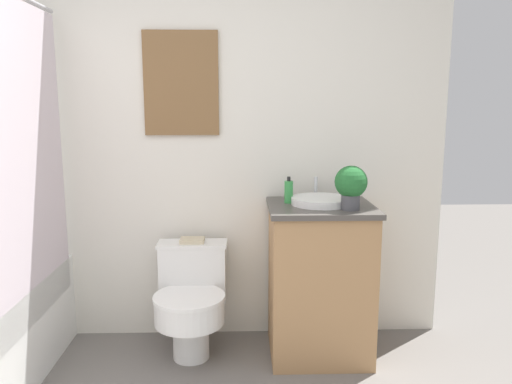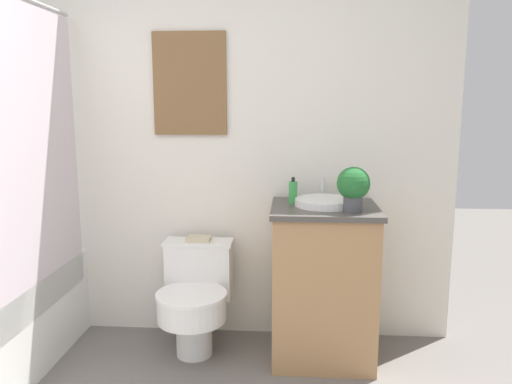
{
  "view_description": "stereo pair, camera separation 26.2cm",
  "coord_description": "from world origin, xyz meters",
  "px_view_note": "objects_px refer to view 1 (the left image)",
  "views": [
    {
      "loc": [
        0.45,
        -1.11,
        1.45
      ],
      "look_at": [
        0.53,
        1.47,
        1.0
      ],
      "focal_mm": 35.0,
      "sensor_mm": 36.0,
      "label": 1
    },
    {
      "loc": [
        0.71,
        -1.1,
        1.45
      ],
      "look_at": [
        0.53,
        1.47,
        1.0
      ],
      "focal_mm": 35.0,
      "sensor_mm": 36.0,
      "label": 2
    }
  ],
  "objects_px": {
    "soap_bottle": "(289,192)",
    "toilet": "(191,298)",
    "book_on_tank": "(192,240)",
    "sink": "(320,201)",
    "potted_plant": "(351,185)"
  },
  "relations": [
    {
      "from": "toilet",
      "to": "sink",
      "type": "bearing_deg",
      "value": 0.7
    },
    {
      "from": "toilet",
      "to": "sink",
      "type": "relative_size",
      "value": 1.73
    },
    {
      "from": "toilet",
      "to": "book_on_tank",
      "type": "distance_m",
      "value": 0.34
    },
    {
      "from": "soap_bottle",
      "to": "book_on_tank",
      "type": "height_order",
      "value": "soap_bottle"
    },
    {
      "from": "toilet",
      "to": "book_on_tank",
      "type": "relative_size",
      "value": 4.47
    },
    {
      "from": "potted_plant",
      "to": "book_on_tank",
      "type": "bearing_deg",
      "value": 162.65
    },
    {
      "from": "soap_bottle",
      "to": "book_on_tank",
      "type": "bearing_deg",
      "value": 172.1
    },
    {
      "from": "soap_bottle",
      "to": "toilet",
      "type": "bearing_deg",
      "value": -174.32
    },
    {
      "from": "toilet",
      "to": "potted_plant",
      "type": "bearing_deg",
      "value": -9.04
    },
    {
      "from": "potted_plant",
      "to": "soap_bottle",
      "type": "bearing_deg",
      "value": 147.99
    },
    {
      "from": "sink",
      "to": "soap_bottle",
      "type": "xyz_separation_m",
      "value": [
        -0.18,
        0.05,
        0.05
      ]
    },
    {
      "from": "toilet",
      "to": "book_on_tank",
      "type": "height_order",
      "value": "book_on_tank"
    },
    {
      "from": "toilet",
      "to": "soap_bottle",
      "type": "distance_m",
      "value": 0.84
    },
    {
      "from": "toilet",
      "to": "potted_plant",
      "type": "xyz_separation_m",
      "value": [
        0.88,
        -0.14,
        0.69
      ]
    },
    {
      "from": "soap_bottle",
      "to": "potted_plant",
      "type": "height_order",
      "value": "potted_plant"
    }
  ]
}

